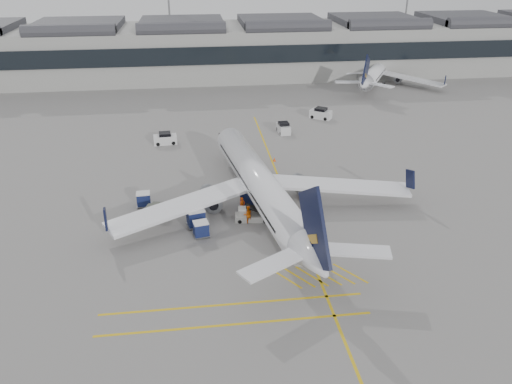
{
  "coord_description": "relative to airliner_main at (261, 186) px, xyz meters",
  "views": [
    {
      "loc": [
        -0.29,
        -43.11,
        26.84
      ],
      "look_at": [
        5.55,
        2.69,
        4.0
      ],
      "focal_mm": 35.0,
      "sensor_mm": 36.0,
      "label": 1
    }
  ],
  "objects": [
    {
      "name": "apron_markings",
      "position": [
        3.43,
        3.7,
        -2.93
      ],
      "size": [
        0.25,
        60.0,
        0.01
      ],
      "primitive_type": "cube",
      "color": "gold",
      "rests_on": "ground"
    },
    {
      "name": "pushback_tug",
      "position": [
        -11.58,
        0.05,
        -2.33
      ],
      "size": [
        2.78,
        2.12,
        1.38
      ],
      "rotation": [
        0.0,
        0.0,
        -0.28
      ],
      "color": "#494D41",
      "rests_on": "ground"
    },
    {
      "name": "ramp_agent_a",
      "position": [
        -2.19,
        -0.69,
        -1.96
      ],
      "size": [
        0.85,
        0.75,
        1.96
      ],
      "primitive_type": "imported",
      "rotation": [
        0.0,
        0.0,
        0.5
      ],
      "color": "#EE4C0C",
      "rests_on": "ground"
    },
    {
      "name": "light_masts",
      "position": [
        -8.24,
        79.7,
        11.55
      ],
      "size": [
        113.0,
        0.6,
        25.45
      ],
      "color": "slate",
      "rests_on": "ground"
    },
    {
      "name": "baggage_cart_c",
      "position": [
        -6.88,
        -5.08,
        -2.04
      ],
      "size": [
        1.81,
        1.59,
        1.67
      ],
      "rotation": [
        0.0,
        0.0,
        0.19
      ],
      "color": "gray",
      "rests_on": "ground"
    },
    {
      "name": "terminal",
      "position": [
        -6.57,
        65.63,
        3.2
      ],
      "size": [
        200.0,
        20.45,
        12.4
      ],
      "color": "#9E9E99",
      "rests_on": "ground"
    },
    {
      "name": "belt_loader",
      "position": [
        -1.38,
        -2.38,
        -2.4
      ],
      "size": [
        4.57,
        1.84,
        1.84
      ],
      "rotation": [
        0.0,
        0.0,
        -0.1
      ],
      "color": "beige",
      "rests_on": "ground"
    },
    {
      "name": "service_van_right",
      "position": [
        14.73,
        31.61,
        -2.11
      ],
      "size": [
        4.0,
        3.59,
        1.86
      ],
      "rotation": [
        0.0,
        0.0,
        -0.63
      ],
      "color": "silver",
      "rests_on": "ground"
    },
    {
      "name": "safety_cone_engine",
      "position": [
        5.11,
        2.28,
        -2.67
      ],
      "size": [
        0.39,
        0.39,
        0.54
      ],
      "primitive_type": "cone",
      "color": "#F24C0A",
      "rests_on": "ground"
    },
    {
      "name": "ground",
      "position": [
        -6.57,
        -6.3,
        -2.94
      ],
      "size": [
        220.0,
        220.0,
        0.0
      ],
      "primitive_type": "plane",
      "color": "gray",
      "rests_on": "ground"
    },
    {
      "name": "safety_cone_nose",
      "position": [
        3.76,
        13.67,
        -2.65
      ],
      "size": [
        0.41,
        0.41,
        0.57
      ],
      "primitive_type": "cone",
      "color": "#F24C0A",
      "rests_on": "ground"
    },
    {
      "name": "baggage_cart_b",
      "position": [
        -1.21,
        1.01,
        -1.86
      ],
      "size": [
        2.35,
        2.16,
        2.02
      ],
      "rotation": [
        0.0,
        0.0,
        -0.36
      ],
      "color": "gray",
      "rests_on": "ground"
    },
    {
      "name": "airliner_far",
      "position": [
        32.52,
        54.14,
        -0.44
      ],
      "size": [
        26.06,
        28.75,
        8.51
      ],
      "rotation": [
        0.0,
        0.0,
        -0.52
      ],
      "color": "white",
      "rests_on": "ground"
    },
    {
      "name": "baggage_cart_d",
      "position": [
        -13.2,
        2.39,
        -2.02
      ],
      "size": [
        1.7,
        1.43,
        1.71
      ],
      "rotation": [
        0.0,
        0.0,
        0.06
      ],
      "color": "gray",
      "rests_on": "ground"
    },
    {
      "name": "baggage_cart_a",
      "position": [
        -7.35,
        -2.95,
        -1.86
      ],
      "size": [
        2.22,
        1.96,
        2.01
      ],
      "rotation": [
        0.0,
        0.0,
        0.22
      ],
      "color": "gray",
      "rests_on": "ground"
    },
    {
      "name": "service_van_mid",
      "position": [
        7.08,
        25.2,
        -2.18
      ],
      "size": [
        1.88,
        3.41,
        1.7
      ],
      "rotation": [
        0.0,
        0.0,
        1.64
      ],
      "color": "silver",
      "rests_on": "ground"
    },
    {
      "name": "service_van_left",
      "position": [
        -11.48,
        22.5,
        -2.15
      ],
      "size": [
        3.56,
        2.01,
        1.76
      ],
      "rotation": [
        0.0,
        0.0,
        0.09
      ],
      "color": "silver",
      "rests_on": "ground"
    },
    {
      "name": "ramp_agent_b",
      "position": [
        -1.82,
        -2.86,
        -1.94
      ],
      "size": [
        1.08,
        0.9,
        2.0
      ],
      "primitive_type": "imported",
      "rotation": [
        0.0,
        0.0,
        3.3
      ],
      "color": "orange",
      "rests_on": "ground"
    },
    {
      "name": "airliner_main",
      "position": [
        0.0,
        0.0,
        0.0
      ],
      "size": [
        34.03,
        37.45,
        10.0
      ],
      "rotation": [
        0.0,
        0.0,
        0.15
      ],
      "color": "white",
      "rests_on": "ground"
    }
  ]
}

